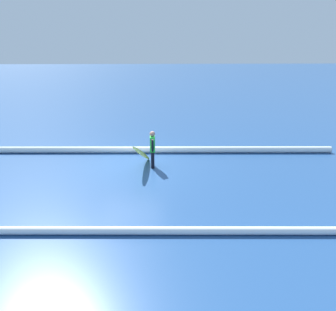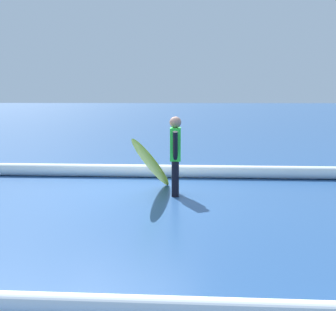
% 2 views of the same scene
% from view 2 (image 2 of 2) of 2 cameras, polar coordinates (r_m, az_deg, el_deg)
% --- Properties ---
extents(ground_plane, '(141.23, 141.23, 0.00)m').
position_cam_2_polar(ground_plane, '(9.72, -4.42, -4.16)').
color(ground_plane, navy).
extents(surfer, '(0.22, 0.63, 1.50)m').
position_cam_2_polar(surfer, '(9.19, 0.87, 0.45)').
color(surfer, black).
rests_on(surfer, ground_plane).
extents(surfboard, '(0.79, 2.03, 1.22)m').
position_cam_2_polar(surfboard, '(9.24, -1.89, -1.05)').
color(surfboard, yellow).
rests_on(surfboard, ground_plane).
extents(wave_crest_foreground, '(19.92, 0.96, 0.29)m').
position_cam_2_polar(wave_crest_foreground, '(11.40, -8.02, -1.73)').
color(wave_crest_foreground, white).
rests_on(wave_crest_foreground, ground_plane).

